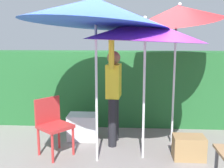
{
  "coord_description": "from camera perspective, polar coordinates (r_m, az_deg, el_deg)",
  "views": [
    {
      "loc": [
        0.27,
        -3.84,
        1.84
      ],
      "look_at": [
        0.0,
        0.3,
        1.1
      ],
      "focal_mm": 43.12,
      "sensor_mm": 36.0,
      "label": 1
    }
  ],
  "objects": [
    {
      "name": "person_vendor",
      "position": [
        4.54,
        0.35,
        -1.38
      ],
      "size": [
        0.25,
        0.56,
        1.88
      ],
      "color": "black",
      "rests_on": "ground_plane"
    },
    {
      "name": "cooler_box",
      "position": [
        4.95,
        -6.24,
        -8.96
      ],
      "size": [
        0.51,
        0.38,
        0.46
      ],
      "primitive_type": "cube",
      "color": "silver",
      "rests_on": "ground_plane"
    },
    {
      "name": "umbrella_yellow",
      "position": [
        3.8,
        -3.6,
        15.07
      ],
      "size": [
        2.07,
        2.06,
        2.46
      ],
      "color": "silver",
      "rests_on": "ground_plane"
    },
    {
      "name": "ground_plane",
      "position": [
        4.26,
        -0.27,
        -15.45
      ],
      "size": [
        24.0,
        24.0,
        0.0
      ],
      "primitive_type": "plane",
      "color": "gray"
    },
    {
      "name": "hedge_row",
      "position": [
        5.69,
        0.94,
        -0.77
      ],
      "size": [
        8.0,
        0.7,
        1.53
      ],
      "primitive_type": "cube",
      "color": "#23602D",
      "rests_on": "ground_plane"
    },
    {
      "name": "umbrella_rainbow",
      "position": [
        4.56,
        13.84,
        14.26
      ],
      "size": [
        1.46,
        1.43,
        2.52
      ],
      "color": "silver",
      "rests_on": "ground_plane"
    },
    {
      "name": "umbrella_orange",
      "position": [
        3.9,
        7.03,
        11.2
      ],
      "size": [
        1.77,
        1.76,
        2.13
      ],
      "color": "silver",
      "rests_on": "ground_plane"
    },
    {
      "name": "crate_cardboard",
      "position": [
        4.34,
        15.96,
        -12.79
      ],
      "size": [
        0.47,
        0.31,
        0.36
      ],
      "primitive_type": "cube",
      "color": "#9E7A4C",
      "rests_on": "ground_plane"
    },
    {
      "name": "chair_plastic",
      "position": [
        4.33,
        -12.49,
        -8.0
      ],
      "size": [
        0.62,
        0.62,
        0.89
      ],
      "color": "#B72D2D",
      "rests_on": "ground_plane"
    }
  ]
}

